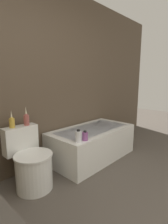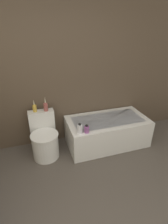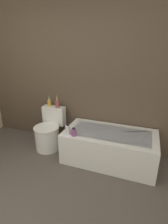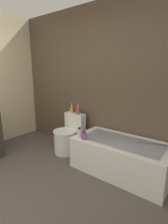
# 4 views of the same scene
# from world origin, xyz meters

# --- Properties ---
(wall_back_tiled) EXTENTS (6.40, 0.06, 2.60)m
(wall_back_tiled) POSITION_xyz_m (0.00, 2.16, 1.30)
(wall_back_tiled) COLOR brown
(wall_back_tiled) RESTS_ON ground_plane
(bathtub) EXTENTS (1.40, 0.73, 0.49)m
(bathtub) POSITION_xyz_m (0.86, 1.75, 0.25)
(bathtub) COLOR white
(bathtub) RESTS_ON ground
(toilet) EXTENTS (0.44, 0.58, 0.70)m
(toilet) POSITION_xyz_m (-0.24, 1.76, 0.28)
(toilet) COLOR white
(toilet) RESTS_ON ground
(vase_gold) EXTENTS (0.06, 0.06, 0.21)m
(vase_gold) POSITION_xyz_m (-0.33, 1.99, 0.77)
(vase_gold) COLOR gold
(vase_gold) RESTS_ON toilet
(vase_silver) EXTENTS (0.07, 0.07, 0.24)m
(vase_silver) POSITION_xyz_m (-0.15, 1.96, 0.78)
(vase_silver) COLOR #994C47
(vase_silver) RESTS_ON toilet
(shampoo_bottle_tall) EXTENTS (0.08, 0.08, 0.16)m
(shampoo_bottle_tall) POSITION_xyz_m (0.27, 1.48, 0.56)
(shampoo_bottle_tall) COLOR silver
(shampoo_bottle_tall) RESTS_ON bathtub
(shampoo_bottle_short) EXTENTS (0.08, 0.08, 0.13)m
(shampoo_bottle_short) POSITION_xyz_m (0.38, 1.46, 0.55)
(shampoo_bottle_short) COLOR #8C4C8C
(shampoo_bottle_short) RESTS_ON bathtub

